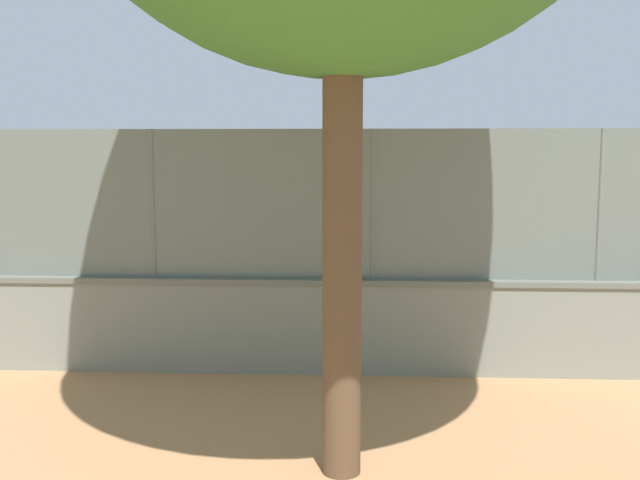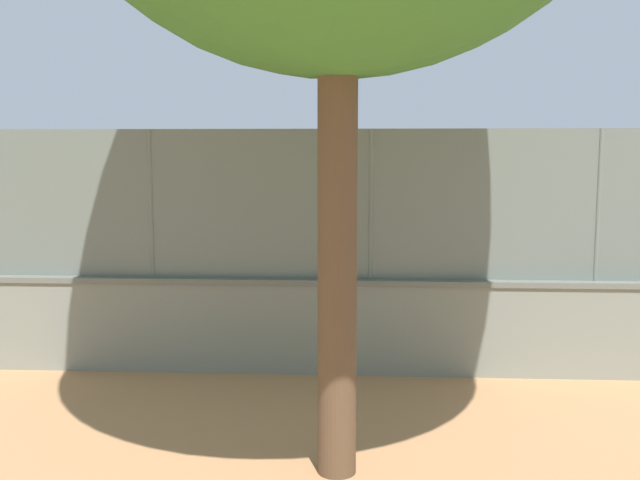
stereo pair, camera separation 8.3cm
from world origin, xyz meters
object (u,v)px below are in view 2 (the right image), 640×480
object	(u,v)px
player_crossing_court	(444,249)
courtside_bench	(346,313)
sports_ball	(251,256)
player_baseline_waiting	(256,222)

from	to	relation	value
player_crossing_court	courtside_bench	distance (m)	5.38
sports_ball	courtside_bench	distance (m)	9.73
player_baseline_waiting	sports_ball	size ratio (longest dim) A/B	9.27
player_baseline_waiting	player_crossing_court	distance (m)	7.39
player_crossing_court	sports_ball	world-z (taller)	player_crossing_court
player_crossing_court	courtside_bench	xyz separation A→B (m)	(2.13, 4.92, -0.47)
player_baseline_waiting	sports_ball	distance (m)	1.29
player_baseline_waiting	sports_ball	xyz separation A→B (m)	(0.02, 0.89, -0.93)
courtside_bench	sports_ball	bearing A→B (deg)	-70.86
sports_ball	player_baseline_waiting	bearing A→B (deg)	-91.41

